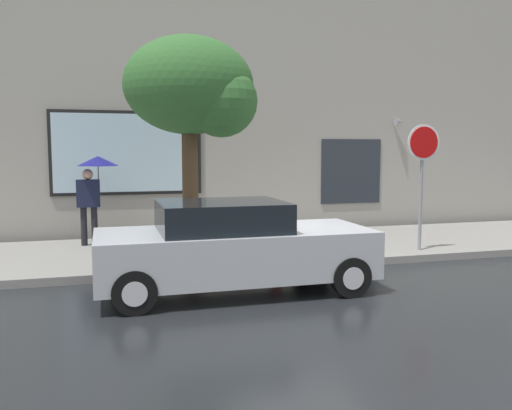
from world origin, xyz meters
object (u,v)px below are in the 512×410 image
Objects in this scene: parked_car at (233,247)px; pedestrian_with_umbrella at (94,176)px; street_tree at (196,91)px; fire_hydrant at (276,240)px; stop_sign at (423,162)px.

pedestrian_with_umbrella is (-2.19, 4.22, 0.98)m from parked_car.
street_tree is (-0.27, 1.81, 2.68)m from parked_car.
street_tree is at bearing 177.21° from fire_hydrant.
stop_sign is (6.73, -2.58, 0.34)m from pedestrian_with_umbrella.
fire_hydrant is 3.58m from stop_sign.
parked_car is 6.16× the size of fire_hydrant.
street_tree reaches higher than pedestrian_with_umbrella.
parked_car is at bearing -62.59° from pedestrian_with_umbrella.
pedestrian_with_umbrella is 7.21m from stop_sign.
pedestrian_with_umbrella is (-3.50, 2.48, 1.21)m from fire_hydrant.
fire_hydrant is at bearing 178.16° from stop_sign.
fire_hydrant is 3.32m from street_tree.
street_tree is 1.59× the size of stop_sign.
parked_car is 1.64× the size of stop_sign.
street_tree is at bearing 177.84° from stop_sign.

